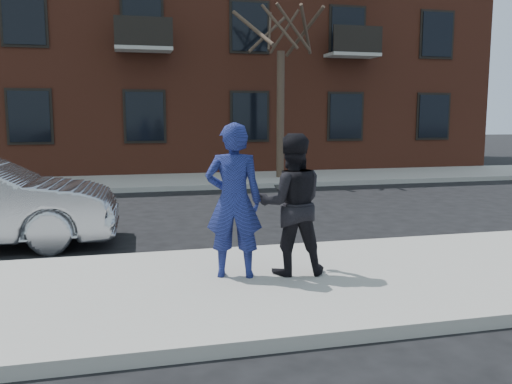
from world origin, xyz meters
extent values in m
plane|color=black|center=(0.00, 0.00, 0.00)|extent=(100.00, 100.00, 0.00)
cube|color=gray|center=(0.00, -0.25, 0.07)|extent=(50.00, 3.50, 0.15)
cube|color=#999691|center=(0.00, 1.55, 0.07)|extent=(50.00, 0.10, 0.15)
cube|color=gray|center=(0.00, 11.25, 0.07)|extent=(50.00, 3.50, 0.15)
cube|color=#999691|center=(0.00, 9.45, 0.07)|extent=(50.00, 0.10, 0.15)
cube|color=#5E2B1D|center=(2.00, 18.00, 6.00)|extent=(24.00, 10.00, 12.00)
cube|color=black|center=(3.90, 12.94, 2.20)|extent=(1.30, 0.06, 1.70)
cube|color=black|center=(11.50, 12.94, 2.20)|extent=(1.30, 0.06, 1.70)
cube|color=black|center=(3.90, 12.94, 5.40)|extent=(1.30, 0.06, 1.70)
cube|color=black|center=(11.50, 12.94, 5.40)|extent=(1.30, 0.06, 1.70)
cylinder|color=#35281F|center=(4.50, 11.00, 2.25)|extent=(0.26, 0.26, 4.20)
imported|color=navy|center=(0.64, 0.05, 1.15)|extent=(0.82, 0.64, 1.99)
cube|color=black|center=(0.65, 0.28, 1.47)|extent=(0.10, 0.14, 0.08)
imported|color=black|center=(1.40, 0.01, 1.08)|extent=(0.98, 0.81, 1.85)
cube|color=black|center=(1.28, 0.21, 1.28)|extent=(0.08, 0.14, 0.06)
camera|label=1|loc=(-0.73, -6.66, 2.22)|focal=38.00mm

